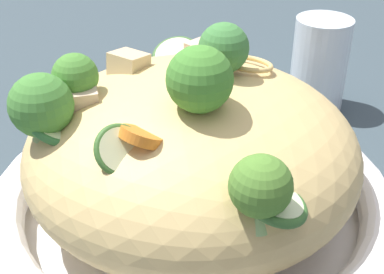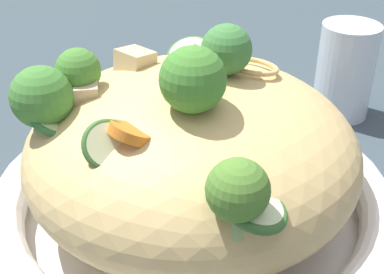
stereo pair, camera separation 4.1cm
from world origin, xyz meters
name	(u,v)px [view 1 (the left image)]	position (x,y,z in m)	size (l,w,h in m)	color
ground_plane	(192,229)	(0.00, 0.00, 0.00)	(3.00, 3.00, 0.00)	#334249
serving_bowl	(192,205)	(0.00, 0.00, 0.03)	(0.33, 0.33, 0.05)	white
noodle_heap	(192,150)	(0.00, 0.00, 0.08)	(0.26, 0.26, 0.13)	tan
broccoli_florets	(150,96)	(-0.04, 0.01, 0.15)	(0.16, 0.22, 0.09)	#9AC379
carrot_coins	(174,113)	(-0.04, -0.01, 0.14)	(0.09, 0.05, 0.03)	orange
zucchini_slices	(162,114)	(-0.02, 0.02, 0.12)	(0.22, 0.22, 0.04)	beige
chicken_chunks	(122,76)	(0.00, 0.06, 0.14)	(0.15, 0.08, 0.03)	#CDB292
drinking_glass	(319,64)	(0.27, -0.03, 0.06)	(0.07, 0.07, 0.11)	silver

